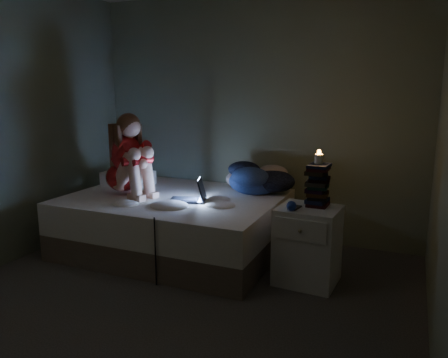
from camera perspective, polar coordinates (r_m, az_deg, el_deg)
The scene contains 12 objects.
floor at distance 3.44m, azimuth -7.72°, elevation -16.46°, with size 3.60×3.80×0.02m, color #2F2B29.
wall_back at distance 4.78m, azimuth 3.82°, elevation 7.97°, with size 3.60×0.02×2.60m, color #646955.
bed at distance 4.45m, azimuth -6.38°, elevation -5.71°, with size 2.04×1.53×0.56m, color silver, non-canonical shape.
pillow at distance 4.97m, azimuth -12.33°, elevation 0.12°, with size 0.50×0.36×0.15m, color white.
woman at distance 4.49m, azimuth -13.11°, elevation 3.25°, with size 0.51×0.33×0.82m, color #99000F, non-canonical shape.
laptop at distance 4.14m, azimuth -4.84°, elevation -1.33°, with size 0.33×0.23×0.23m, color black, non-canonical shape.
clothes_pile at distance 4.47m, azimuth 3.93°, elevation 0.31°, with size 0.55×0.44×0.33m, color navy, non-canonical shape.
nightstand at distance 3.76m, azimuth 10.81°, elevation -8.45°, with size 0.49×0.43×0.65m, color white.
book_stack at distance 3.70m, azimuth 12.08°, elevation -0.78°, with size 0.19×0.25×0.35m, color black, non-canonical shape.
candle at distance 3.66m, azimuth 12.23°, elevation 2.47°, with size 0.07×0.07×0.08m, color beige.
phone at distance 3.61m, azimuth 9.21°, elevation -3.72°, with size 0.07×0.14×0.01m, color black.
blue_orb at distance 3.52m, azimuth 8.90°, elevation -3.52°, with size 0.08×0.08×0.08m, color navy.
Camera 1 is at (1.60, -2.58, 1.60)m, focal length 35.16 mm.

